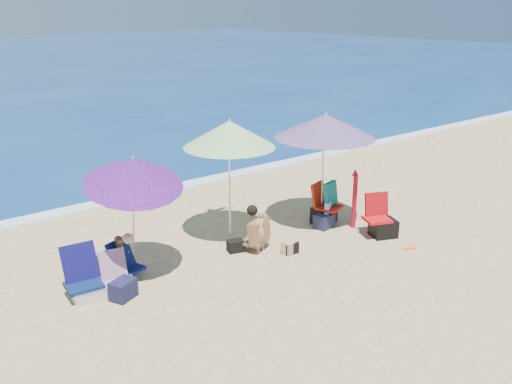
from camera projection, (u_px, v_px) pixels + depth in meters
ground at (303, 260)px, 10.21m from camera, size 120.00×120.00×0.00m
foam at (164, 190)px, 14.00m from camera, size 120.00×0.50×0.04m
umbrella_turquoise at (325, 126)px, 11.32m from camera, size 2.29×2.29×2.37m
umbrella_striped at (229, 134)px, 10.62m from camera, size 2.13×2.13×2.38m
umbrella_blue at (134, 172)px, 9.07m from camera, size 1.87×1.93×2.25m
furled_umbrella at (355, 196)px, 11.49m from camera, size 0.15×0.17×1.26m
chair_navy at (86, 283)px, 8.90m from camera, size 0.67×0.78×0.78m
chair_rainbow at (115, 281)px, 9.07m from camera, size 0.65×0.69×0.61m
camp_chair_left at (382, 224)px, 11.19m from camera, size 0.75×0.66×0.86m
camp_chair_right at (325, 208)px, 11.85m from camera, size 0.63×0.70×0.91m
person_center at (258, 230)px, 10.47m from camera, size 0.67×0.56×0.86m
person_left at (122, 256)px, 9.45m from camera, size 0.59×0.62×0.83m
bag_navy_a at (123, 289)px, 8.82m from camera, size 0.48×0.42×0.31m
bag_black_a at (236, 246)px, 10.52m from camera, size 0.35×0.30×0.22m
bag_tan at (289, 247)px, 10.44m from camera, size 0.31×0.25×0.24m
bag_navy_b at (324, 221)px, 11.64m from camera, size 0.43×0.35×0.29m
bag_black_b at (290, 248)px, 10.45m from camera, size 0.30×0.22×0.22m
orange_item at (410, 248)px, 10.65m from camera, size 0.26×0.16×0.03m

